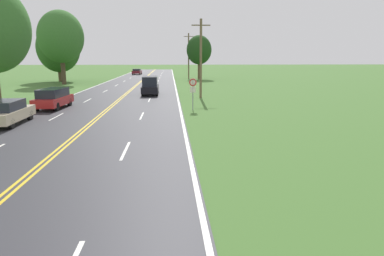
% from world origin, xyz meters
% --- Properties ---
extents(traffic_sign, '(0.60, 0.10, 2.43)m').
position_xyz_m(traffic_sign, '(6.58, 27.88, 1.83)').
color(traffic_sign, gray).
rests_on(traffic_sign, ground).
extents(utility_pole_midground, '(1.80, 0.24, 7.58)m').
position_xyz_m(utility_pole_midground, '(7.89, 35.78, 3.94)').
color(utility_pole_midground, brown).
rests_on(utility_pole_midground, ground).
extents(utility_pole_far, '(1.80, 0.24, 8.42)m').
position_xyz_m(utility_pole_far, '(8.47, 67.80, 4.36)').
color(utility_pole_far, brown).
rests_on(utility_pole_far, ground).
extents(tree_left_verge, '(4.63, 4.63, 8.02)m').
position_xyz_m(tree_left_verge, '(10.35, 66.74, 5.33)').
color(tree_left_verge, brown).
rests_on(tree_left_verge, ground).
extents(tree_mid_treeline, '(6.60, 6.60, 10.75)m').
position_xyz_m(tree_mid_treeline, '(-11.02, 54.90, 6.93)').
color(tree_mid_treeline, '#473828').
rests_on(tree_mid_treeline, ground).
extents(tree_right_cluster, '(6.98, 6.98, 9.56)m').
position_xyz_m(tree_right_cluster, '(-13.57, 61.64, 5.53)').
color(tree_right_cluster, brown).
rests_on(tree_right_cluster, ground).
extents(car_champagne_sedan_nearest, '(1.87, 4.63, 1.47)m').
position_xyz_m(car_champagne_sedan_nearest, '(-4.90, 22.88, 0.76)').
color(car_champagne_sedan_nearest, black).
rests_on(car_champagne_sedan_nearest, ground).
extents(car_red_suv_approaching, '(1.93, 4.67, 1.59)m').
position_xyz_m(car_red_suv_approaching, '(-4.32, 29.50, 0.84)').
color(car_red_suv_approaching, black).
rests_on(car_red_suv_approaching, ground).
extents(car_black_van_mid_near, '(1.78, 4.79, 1.97)m').
position_xyz_m(car_black_van_mid_near, '(2.73, 39.41, 1.01)').
color(car_black_van_mid_near, black).
rests_on(car_black_van_mid_near, ground).
extents(car_maroon_sedan_mid_far, '(2.08, 4.29, 1.36)m').
position_xyz_m(car_maroon_sedan_mid_far, '(-2.85, 84.37, 0.73)').
color(car_maroon_sedan_mid_far, black).
rests_on(car_maroon_sedan_mid_far, ground).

